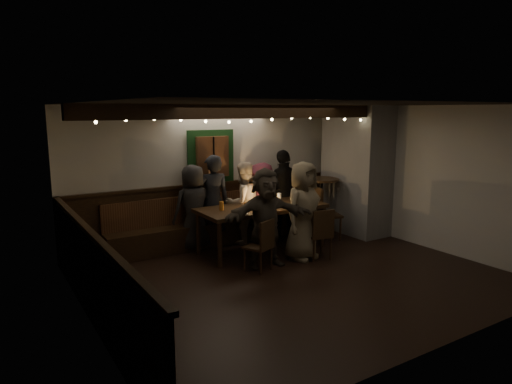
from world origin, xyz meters
TOP-DOWN VIEW (x-y plane):
  - room at (1.07, 1.42)m, footprint 6.02×5.01m
  - dining_table at (0.28, 1.40)m, footprint 2.31×0.99m
  - chair_near_left at (-0.30, 0.49)m, footprint 0.50×0.50m
  - chair_near_right at (0.85, 0.46)m, footprint 0.46×0.46m
  - chair_end at (1.70, 1.39)m, footprint 0.60×0.60m
  - high_top at (1.96, 1.78)m, footprint 0.72×0.72m
  - person_a at (-0.71, 2.15)m, footprint 0.77×0.50m
  - person_b at (-0.33, 2.12)m, footprint 0.69×0.52m
  - person_c at (0.26, 2.03)m, footprint 0.77×0.61m
  - person_d at (0.76, 2.14)m, footprint 1.09×0.81m
  - person_e at (1.22, 2.05)m, footprint 1.03×0.44m
  - person_f at (-0.11, 0.68)m, footprint 1.56×0.71m
  - person_g at (0.62, 0.66)m, footprint 0.94×0.75m

SIDE VIEW (x-z plane):
  - chair_near_left at x=-0.30m, z-range 0.05..0.89m
  - chair_near_right at x=0.85m, z-range 0.06..0.93m
  - chair_end at x=1.70m, z-range 0.07..1.11m
  - high_top at x=1.96m, z-range 0.15..1.30m
  - person_d at x=0.76m, z-range 0.00..1.50m
  - dining_table at x=0.28m, z-range 0.25..1.25m
  - person_a at x=-0.71m, z-range 0.00..1.56m
  - person_c at x=0.26m, z-range 0.00..1.56m
  - person_f at x=-0.11m, z-range 0.00..1.62m
  - person_g at x=0.62m, z-range 0.00..1.67m
  - person_b at x=-0.33m, z-range 0.00..1.72m
  - person_e at x=1.22m, z-range 0.00..1.74m
  - room at x=1.07m, z-range -0.24..2.38m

